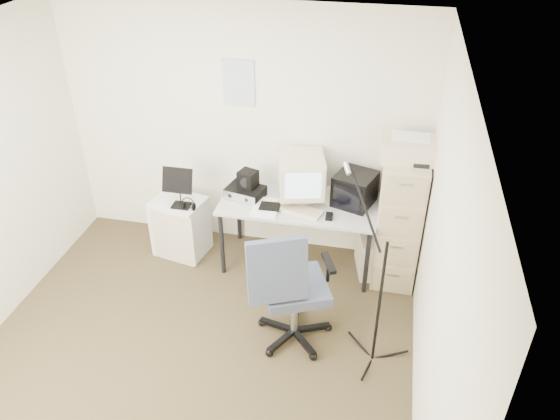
% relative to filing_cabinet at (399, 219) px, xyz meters
% --- Properties ---
extents(floor, '(3.60, 3.60, 0.01)m').
position_rel_filing_cabinet_xyz_m(floor, '(-1.58, -1.48, -0.66)').
color(floor, '#433B21').
rests_on(floor, ground).
extents(ceiling, '(3.60, 3.60, 0.01)m').
position_rel_filing_cabinet_xyz_m(ceiling, '(-1.58, -1.48, 1.85)').
color(ceiling, white).
rests_on(ceiling, ground).
extents(wall_back, '(3.60, 0.02, 2.50)m').
position_rel_filing_cabinet_xyz_m(wall_back, '(-1.58, 0.32, 0.60)').
color(wall_back, silver).
rests_on(wall_back, ground).
extents(wall_right, '(0.02, 3.60, 2.50)m').
position_rel_filing_cabinet_xyz_m(wall_right, '(0.22, -1.48, 0.60)').
color(wall_right, silver).
rests_on(wall_right, ground).
extents(wall_calendar, '(0.30, 0.02, 0.44)m').
position_rel_filing_cabinet_xyz_m(wall_calendar, '(-1.60, 0.31, 1.10)').
color(wall_calendar, white).
rests_on(wall_calendar, wall_back).
extents(filing_cabinet, '(0.40, 0.60, 1.30)m').
position_rel_filing_cabinet_xyz_m(filing_cabinet, '(0.00, 0.00, 0.00)').
color(filing_cabinet, '#C6B197').
rests_on(filing_cabinet, floor).
extents(printer, '(0.50, 0.35, 0.18)m').
position_rel_filing_cabinet_xyz_m(printer, '(0.00, -0.02, 0.74)').
color(printer, beige).
rests_on(printer, filing_cabinet).
extents(desk, '(1.50, 0.70, 0.73)m').
position_rel_filing_cabinet_xyz_m(desk, '(-0.95, -0.03, -0.29)').
color(desk, '#949494').
rests_on(desk, floor).
extents(crt_monitor, '(0.51, 0.53, 0.46)m').
position_rel_filing_cabinet_xyz_m(crt_monitor, '(-0.95, 0.04, 0.31)').
color(crt_monitor, beige).
rests_on(crt_monitor, desk).
extents(crt_tv, '(0.44, 0.45, 0.31)m').
position_rel_filing_cabinet_xyz_m(crt_tv, '(-0.44, 0.08, 0.23)').
color(crt_tv, black).
rests_on(crt_tv, desk).
extents(desk_speaker, '(0.09, 0.09, 0.16)m').
position_rel_filing_cabinet_xyz_m(desk_speaker, '(-0.66, 0.03, 0.16)').
color(desk_speaker, beige).
rests_on(desk_speaker, desk).
extents(keyboard, '(0.49, 0.29, 0.03)m').
position_rel_filing_cabinet_xyz_m(keyboard, '(-0.94, -0.18, 0.09)').
color(keyboard, beige).
rests_on(keyboard, desk).
extents(mouse, '(0.07, 0.11, 0.03)m').
position_rel_filing_cabinet_xyz_m(mouse, '(-0.63, -0.23, 0.10)').
color(mouse, black).
rests_on(mouse, desk).
extents(radio_receiver, '(0.40, 0.33, 0.10)m').
position_rel_filing_cabinet_xyz_m(radio_receiver, '(-1.48, -0.02, 0.13)').
color(radio_receiver, black).
rests_on(radio_receiver, desk).
extents(radio_speaker, '(0.20, 0.20, 0.16)m').
position_rel_filing_cabinet_xyz_m(radio_speaker, '(-1.46, 0.00, 0.26)').
color(radio_speaker, black).
rests_on(radio_speaker, radio_receiver).
extents(papers, '(0.25, 0.33, 0.02)m').
position_rel_filing_cabinet_xyz_m(papers, '(-1.24, -0.19, 0.09)').
color(papers, white).
rests_on(papers, desk).
extents(pc_tower, '(0.29, 0.48, 0.42)m').
position_rel_filing_cabinet_xyz_m(pc_tower, '(-0.25, 0.02, -0.44)').
color(pc_tower, beige).
rests_on(pc_tower, floor).
extents(office_chair, '(0.87, 0.87, 1.15)m').
position_rel_filing_cabinet_xyz_m(office_chair, '(-0.80, -1.04, -0.08)').
color(office_chair, '#414862').
rests_on(office_chair, floor).
extents(side_cart, '(0.57, 0.49, 0.62)m').
position_rel_filing_cabinet_xyz_m(side_cart, '(-2.17, -0.08, -0.34)').
color(side_cart, silver).
rests_on(side_cart, floor).
extents(music_stand, '(0.31, 0.19, 0.44)m').
position_rel_filing_cabinet_xyz_m(music_stand, '(-2.10, -0.16, 0.19)').
color(music_stand, black).
rests_on(music_stand, side_cart).
extents(headphones, '(0.15, 0.15, 0.03)m').
position_rel_filing_cabinet_xyz_m(headphones, '(-2.01, -0.20, 0.02)').
color(headphones, black).
rests_on(headphones, side_cart).
extents(mic_stand, '(0.03, 0.03, 1.56)m').
position_rel_filing_cabinet_xyz_m(mic_stand, '(-0.11, -1.15, 0.13)').
color(mic_stand, black).
rests_on(mic_stand, floor).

